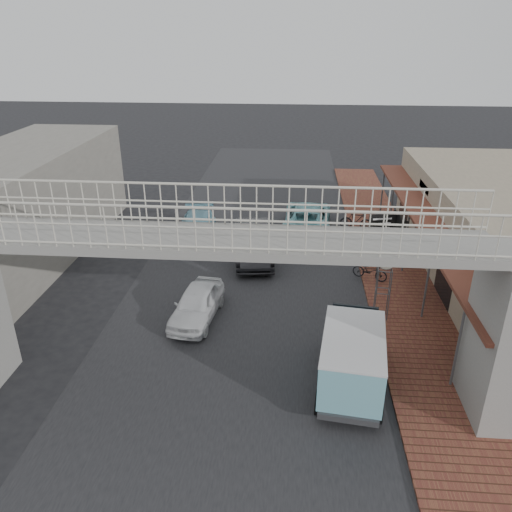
% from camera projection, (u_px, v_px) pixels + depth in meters
% --- Properties ---
extents(ground, '(120.00, 120.00, 0.00)m').
position_uv_depth(ground, '(240.00, 325.00, 18.70)').
color(ground, black).
rests_on(ground, ground).
extents(road_strip, '(10.00, 60.00, 0.01)m').
position_uv_depth(road_strip, '(240.00, 325.00, 18.69)').
color(road_strip, black).
rests_on(road_strip, ground).
extents(sidewalk, '(3.00, 40.00, 0.10)m').
position_uv_depth(sidewalk, '(401.00, 292.00, 20.93)').
color(sidewalk, brown).
rests_on(sidewalk, ground).
extents(shophouse_row, '(7.20, 18.00, 4.00)m').
position_uv_depth(shophouse_row, '(512.00, 243.00, 20.70)').
color(shophouse_row, gray).
rests_on(shophouse_row, ground).
extents(footbridge, '(16.40, 2.40, 6.34)m').
position_uv_depth(footbridge, '(222.00, 306.00, 13.75)').
color(footbridge, gray).
rests_on(footbridge, ground).
extents(building_far_left, '(5.00, 14.00, 5.00)m').
position_uv_depth(building_far_left, '(24.00, 203.00, 23.88)').
color(building_far_left, gray).
rests_on(building_far_left, ground).
extents(white_hatchback, '(1.89, 3.79, 1.24)m').
position_uv_depth(white_hatchback, '(197.00, 304.00, 18.91)').
color(white_hatchback, white).
rests_on(white_hatchback, ground).
extents(dark_sedan, '(2.33, 5.10, 1.62)m').
position_uv_depth(dark_sedan, '(253.00, 242.00, 23.90)').
color(dark_sedan, black).
rests_on(dark_sedan, ground).
extents(angkot_curb, '(2.77, 5.50, 1.49)m').
position_uv_depth(angkot_curb, '(307.00, 217.00, 27.23)').
color(angkot_curb, '#6FBBC1').
rests_on(angkot_curb, ground).
extents(angkot_far, '(2.39, 4.75, 1.32)m').
position_uv_depth(angkot_far, '(197.00, 229.00, 25.90)').
color(angkot_far, '#67A0B3').
rests_on(angkot_far, ground).
extents(angkot_van, '(2.32, 4.26, 2.00)m').
position_uv_depth(angkot_van, '(353.00, 353.00, 14.96)').
color(angkot_van, black).
rests_on(angkot_van, ground).
extents(motorcycle_near, '(1.63, 1.14, 0.81)m').
position_uv_depth(motorcycle_near, '(370.00, 271.00, 21.75)').
color(motorcycle_near, black).
rests_on(motorcycle_near, sidewalk).
extents(motorcycle_far, '(1.82, 0.87, 1.06)m').
position_uv_depth(motorcycle_far, '(356.00, 221.00, 27.05)').
color(motorcycle_far, black).
rests_on(motorcycle_far, sidewalk).
extents(street_clock, '(0.67, 0.57, 2.69)m').
position_uv_depth(street_clock, '(386.00, 264.00, 18.14)').
color(street_clock, '#59595B').
rests_on(street_clock, sidewalk).
extents(arrow_sign, '(1.89, 1.25, 3.15)m').
position_uv_depth(arrow_sign, '(400.00, 224.00, 20.95)').
color(arrow_sign, '#59595B').
rests_on(arrow_sign, sidewalk).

